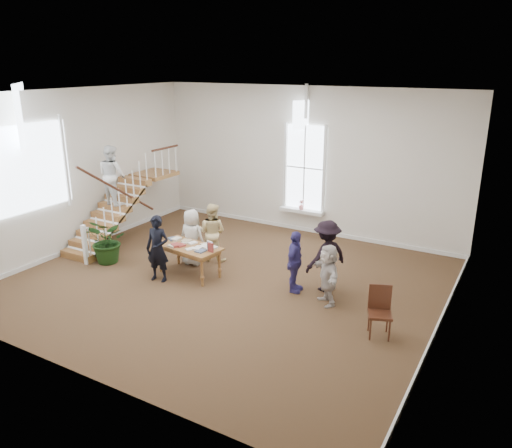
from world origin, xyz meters
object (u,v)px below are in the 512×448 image
Objects in this scene: woman_cluster_a at (295,262)px; woman_cluster_c at (328,275)px; side_chair at (380,308)px; person_yellow at (212,232)px; elderly_woman at (192,237)px; woman_cluster_b at (327,256)px; floor_plant at (108,241)px; police_officer at (158,249)px; library_table at (189,249)px.

woman_cluster_a is 1.07× the size of woman_cluster_c.
woman_cluster_a is 1.45× the size of side_chair.
woman_cluster_c is (3.68, -0.85, -0.10)m from person_yellow.
woman_cluster_c is (3.98, -0.35, -0.06)m from elderly_woman.
woman_cluster_c is at bearing 52.25° from woman_cluster_b.
woman_cluster_b is 1.23× the size of woman_cluster_c.
woman_cluster_b is (3.68, 0.30, 0.10)m from elderly_woman.
floor_plant is at bearing 26.24° from person_yellow.
woman_cluster_b is 1.38× the size of floor_plant.
woman_cluster_a is at bearing 9.94° from police_officer.
side_chair is at bearing 2.07° from library_table.
library_table is at bearing -129.31° from woman_cluster_c.
woman_cluster_b is at bearing -177.73° from elderly_woman.
library_table is at bearing 46.30° from police_officer.
person_yellow is 5.31m from side_chair.
person_yellow is (0.40, 1.75, -0.03)m from police_officer.
side_chair is at bearing 19.32° from woman_cluster_c.
woman_cluster_a is 5.15m from floor_plant.
floor_plant is (-2.30, -1.54, -0.18)m from person_yellow.
woman_cluster_b reaches higher than elderly_woman.
library_table is 1.26× the size of woman_cluster_c.
police_officer is at bearing 69.63° from person_yellow.
library_table is 0.69m from elderly_woman.
elderly_woman reaches higher than woman_cluster_a.
library_table is at bearing 118.03° from elderly_woman.
police_officer is 1.12× the size of woman_cluster_a.
library_table is 1.02× the size of woman_cluster_b.
police_officer is at bearing -117.02° from library_table.
woman_cluster_b reaches higher than woman_cluster_c.
police_officer reaches higher than side_chair.
woman_cluster_b is at bearing 118.66° from side_chair.
floor_plant is at bearing -49.28° from woman_cluster_b.
library_table is 1.71× the size of side_chair.
woman_cluster_a is at bearing -145.72° from woman_cluster_c.
elderly_woman is 1.09× the size of woman_cluster_c.
person_yellow is 2.77m from floor_plant.
elderly_woman reaches higher than woman_cluster_c.
elderly_woman is at bearing 127.95° from library_table.
woman_cluster_a reaches higher than woman_cluster_c.
woman_cluster_b is 1.67× the size of side_chair.
floor_plant is at bearing -161.87° from library_table.
person_yellow is 1.15× the size of woman_cluster_c.
woman_cluster_c is at bearing -109.93° from woman_cluster_a.
woman_cluster_c is 1.57m from side_chair.
person_yellow reaches higher than elderly_woman.
woman_cluster_c is 1.36× the size of side_chair.
woman_cluster_b is 0.73m from woman_cluster_c.
woman_cluster_c is at bearing 172.57° from elderly_woman.
police_officer is 1.33× the size of floor_plant.
library_table is 3.45m from woman_cluster_b.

